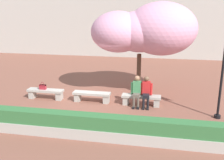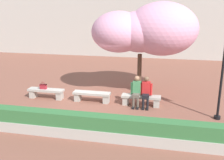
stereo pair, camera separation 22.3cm
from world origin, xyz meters
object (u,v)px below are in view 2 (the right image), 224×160
handbag (43,86)px  cherry_tree_main (145,30)px  stone_bench_center (141,99)px  person_seated_right (146,91)px  stone_bench_west_end (46,92)px  stone_bench_near_west (92,95)px  person_seated_left (137,90)px

handbag → cherry_tree_main: size_ratio=0.07×
stone_bench_center → handbag: handbag is taller
person_seated_right → cherry_tree_main: (-0.27, 1.80, 2.33)m
stone_bench_center → person_seated_right: size_ratio=1.28×
stone_bench_west_end → stone_bench_near_west: (2.18, 0.00, 0.00)m
handbag → person_seated_left: bearing=-0.6°
stone_bench_near_west → handbag: (-2.30, -0.01, 0.28)m
person_seated_left → cherry_tree_main: cherry_tree_main is taller
stone_bench_west_end → person_seated_left: 4.18m
person_seated_left → cherry_tree_main: size_ratio=0.27×
person_seated_left → cherry_tree_main: 2.95m
person_seated_left → person_seated_right: size_ratio=1.00×
person_seated_right → cherry_tree_main: size_ratio=0.27×
stone_bench_center → cherry_tree_main: cherry_tree_main is taller
stone_bench_center → person_seated_left: (-0.20, -0.05, 0.40)m
stone_bench_near_west → person_seated_left: size_ratio=1.28×
stone_bench_west_end → person_seated_right: bearing=-0.7°
stone_bench_west_end → handbag: handbag is taller
person_seated_right → person_seated_left: bearing=-180.0°
cherry_tree_main → stone_bench_near_west: bearing=-140.4°
stone_bench_center → handbag: (-4.48, -0.01, 0.28)m
person_seated_left → handbag: size_ratio=3.81×
stone_bench_center → person_seated_left: size_ratio=1.28×
stone_bench_near_west → handbag: size_ratio=4.88×
stone_bench_near_west → stone_bench_center: bearing=0.0°
stone_bench_center → stone_bench_near_west: bearing=180.0°
stone_bench_near_west → stone_bench_center: size_ratio=1.00×
stone_bench_west_end → stone_bench_center: size_ratio=1.00×
stone_bench_near_west → person_seated_right: size_ratio=1.28×
stone_bench_near_west → stone_bench_center: (2.18, 0.00, 0.00)m
person_seated_right → stone_bench_near_west: bearing=178.7°
person_seated_left → person_seated_right: 0.40m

